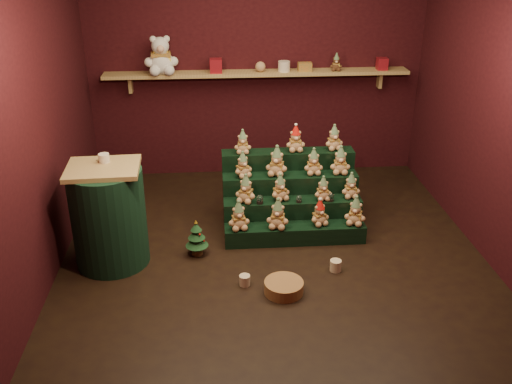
{
  "coord_description": "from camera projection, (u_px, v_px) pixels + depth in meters",
  "views": [
    {
      "loc": [
        -0.53,
        -4.79,
        2.87
      ],
      "look_at": [
        -0.14,
        0.25,
        0.51
      ],
      "focal_mm": 40.0,
      "sensor_mm": 36.0,
      "label": 1
    }
  ],
  "objects": [
    {
      "name": "teddy_14",
      "position": [
        334.0,
        138.0,
        6.0
      ],
      "size": [
        0.22,
        0.2,
        0.27
      ],
      "primitive_type": null,
      "rotation": [
        0.0,
        0.0,
        0.17
      ],
      "color": "tan",
      "rests_on": "riser_tier_back"
    },
    {
      "name": "teddy_6",
      "position": [
        323.0,
        188.0,
        5.72
      ],
      "size": [
        0.2,
        0.18,
        0.25
      ],
      "primitive_type": null,
      "rotation": [
        0.0,
        0.0,
        0.13
      ],
      "color": "tan",
      "rests_on": "riser_tier_midfront"
    },
    {
      "name": "back_wall",
      "position": [
        256.0,
        61.0,
        6.84
      ],
      "size": [
        4.0,
        0.1,
        2.8
      ],
      "primitive_type": "cube",
      "color": "black",
      "rests_on": "ground"
    },
    {
      "name": "snow_globe_b",
      "position": [
        299.0,
        199.0,
        5.7
      ],
      "size": [
        0.06,
        0.06,
        0.08
      ],
      "color": "black",
      "rests_on": "riser_tier_midfront"
    },
    {
      "name": "gift_tin_red_b",
      "position": [
        382.0,
        64.0,
        6.77
      ],
      "size": [
        0.12,
        0.12,
        0.14
      ],
      "primitive_type": "cube",
      "color": "maroon",
      "rests_on": "back_shelf"
    },
    {
      "name": "teddy_12",
      "position": [
        243.0,
        142.0,
        5.91
      ],
      "size": [
        0.19,
        0.17,
        0.25
      ],
      "primitive_type": null,
      "rotation": [
        0.0,
        0.0,
        -0.06
      ],
      "color": "tan",
      "rests_on": "riser_tier_back"
    },
    {
      "name": "shelf_plush_ball",
      "position": [
        260.0,
        67.0,
        6.67
      ],
      "size": [
        0.12,
        0.12,
        0.12
      ],
      "primitive_type": "sphere",
      "color": "tan",
      "rests_on": "back_shelf"
    },
    {
      "name": "mug_right",
      "position": [
        336.0,
        266.0,
        5.22
      ],
      "size": [
        0.11,
        0.11,
        0.11
      ],
      "primitive_type": "cylinder",
      "color": "beige",
      "rests_on": "ground"
    },
    {
      "name": "brown_bear",
      "position": [
        336.0,
        62.0,
        6.71
      ],
      "size": [
        0.16,
        0.14,
        0.2
      ],
      "primitive_type": null,
      "rotation": [
        0.0,
        0.0,
        -0.11
      ],
      "color": "#4E301A",
      "rests_on": "back_shelf"
    },
    {
      "name": "riser_tier_midfront",
      "position": [
        292.0,
        215.0,
        5.84
      ],
      "size": [
        1.4,
        0.22,
        0.36
      ],
      "primitive_type": "cube",
      "color": "black",
      "rests_on": "ground"
    },
    {
      "name": "teddy_4",
      "position": [
        246.0,
        189.0,
        5.67
      ],
      "size": [
        0.27,
        0.26,
        0.29
      ],
      "primitive_type": null,
      "rotation": [
        0.0,
        0.0,
        -0.43
      ],
      "color": "tan",
      "rests_on": "riser_tier_midfront"
    },
    {
      "name": "side_table",
      "position": [
        109.0,
        216.0,
        5.19
      ],
      "size": [
        0.67,
        0.67,
        0.97
      ],
      "rotation": [
        0.0,
        0.0,
        0.04
      ],
      "color": "tan",
      "rests_on": "ground"
    },
    {
      "name": "snow_globe_c",
      "position": [
        331.0,
        197.0,
        5.72
      ],
      "size": [
        0.07,
        0.07,
        0.09
      ],
      "color": "black",
      "rests_on": "riser_tier_midfront"
    },
    {
      "name": "teddy_3",
      "position": [
        356.0,
        211.0,
        5.62
      ],
      "size": [
        0.26,
        0.25,
        0.29
      ],
      "primitive_type": null,
      "rotation": [
        0.0,
        0.0,
        -0.36
      ],
      "color": "tan",
      "rests_on": "riser_tier_front"
    },
    {
      "name": "left_wall",
      "position": [
        35.0,
        117.0,
        4.84
      ],
      "size": [
        0.1,
        4.0,
        2.8
      ],
      "primitive_type": "cube",
      "color": "black",
      "rests_on": "ground"
    },
    {
      "name": "teddy_0",
      "position": [
        239.0,
        215.0,
        5.53
      ],
      "size": [
        0.24,
        0.22,
        0.29
      ],
      "primitive_type": null,
      "rotation": [
        0.0,
        0.0,
        0.17
      ],
      "color": "tan",
      "rests_on": "riser_tier_front"
    },
    {
      "name": "gift_tin_red_a",
      "position": [
        216.0,
        66.0,
        6.62
      ],
      "size": [
        0.14,
        0.14,
        0.16
      ],
      "primitive_type": "cube",
      "color": "maroon",
      "rests_on": "back_shelf"
    },
    {
      "name": "teddy_8",
      "position": [
        243.0,
        165.0,
        5.8
      ],
      "size": [
        0.24,
        0.24,
        0.26
      ],
      "primitive_type": null,
      "rotation": [
        0.0,
        0.0,
        0.46
      ],
      "color": "tan",
      "rests_on": "riser_tier_midback"
    },
    {
      "name": "gift_tin_cream",
      "position": [
        284.0,
        66.0,
        6.69
      ],
      "size": [
        0.14,
        0.14,
        0.12
      ],
      "primitive_type": "cylinder",
      "color": "beige",
      "rests_on": "back_shelf"
    },
    {
      "name": "teddy_13",
      "position": [
        296.0,
        138.0,
        5.96
      ],
      "size": [
        0.2,
        0.18,
        0.28
      ],
      "primitive_type": null,
      "rotation": [
        0.0,
        0.0,
        0.03
      ],
      "color": "tan",
      "rests_on": "riser_tier_back"
    },
    {
      "name": "white_bear",
      "position": [
        160.0,
        50.0,
        6.49
      ],
      "size": [
        0.42,
        0.39,
        0.54
      ],
      "primitive_type": null,
      "rotation": [
        0.0,
        0.0,
        0.1
      ],
      "color": "white",
      "rests_on": "back_shelf"
    },
    {
      "name": "teddy_2",
      "position": [
        320.0,
        212.0,
        5.62
      ],
      "size": [
        0.24,
        0.23,
        0.27
      ],
      "primitive_type": null,
      "rotation": [
        0.0,
        0.0,
        0.36
      ],
      "color": "tan",
      "rests_on": "riser_tier_front"
    },
    {
      "name": "teddy_5",
      "position": [
        280.0,
        187.0,
        5.71
      ],
      "size": [
        0.25,
        0.24,
        0.27
      ],
      "primitive_type": null,
      "rotation": [
        0.0,
        0.0,
        0.41
      ],
      "color": "tan",
      "rests_on": "riser_tier_midfront"
    },
    {
      "name": "riser_tier_midback",
      "position": [
        290.0,
        198.0,
        6.01
      ],
      "size": [
        1.4,
        0.22,
        0.54
      ],
      "primitive_type": "cube",
      "color": "black",
      "rests_on": "ground"
    },
    {
      "name": "wicker_basket",
      "position": [
        284.0,
        287.0,
        4.9
      ],
      "size": [
        0.38,
        0.38,
        0.11
      ],
      "primitive_type": "cylinder",
      "rotation": [
        0.0,
        0.0,
        0.12
      ],
      "color": "#A17841",
      "rests_on": "ground"
    },
    {
      "name": "ground",
      "position": [
        272.0,
        249.0,
        5.58
      ],
      "size": [
        4.0,
        4.0,
        0.0
      ],
      "primitive_type": "plane",
      "color": "black",
      "rests_on": "ground"
    },
    {
      "name": "mug_left",
      "position": [
        245.0,
        280.0,
        5.01
      ],
      "size": [
        0.1,
        0.1,
        0.1
      ],
      "primitive_type": "cylinder",
      "color": "beige",
      "rests_on": "ground"
    },
    {
      "name": "back_shelf",
      "position": [
        257.0,
        74.0,
        6.72
      ],
      "size": [
        3.6,
        0.26,
        0.24
      ],
      "color": "tan",
      "rests_on": "ground"
    },
    {
      "name": "teddy_11",
      "position": [
        340.0,
        160.0,
        5.87
      ],
      "size": [
        0.22,
        0.2,
        0.29
      ],
      "primitive_type": null,
      "rotation": [
        0.0,
        0.0,
        -0.08
      ],
      "color": "tan",
      "rests_on": "riser_tier_midback"
    },
    {
      "name": "mini_christmas_tree",
      "position": [
        197.0,
        238.0,
        5.42
      ],
      "size": [
        0.22,
        0.22,
        0.37
      ],
      "rotation": [
        0.0,
        0.0,
        0.1
      ],
      "color": "#4A351A",
      "rests_on": "ground"
    },
    {
      "name": "teddy_1",
      "position": [
        278.0,
        214.0,
        5.55
      ],
      "size": [
        0.26,
        0.24,
        0.3
      ],
      "primitive_type": null,
      "rotation": [
        0.0,
        0.0,
        -0.25
      ],
      "color": "tan",
      "rests_on": "riser_tier_front"
    },
    {
      "name": "snow_globe_a",
      "position": [
        260.0,
        199.0,
        5.67
      ],
      "size": [
        0.07,
        0.07,
        0.09
      ],
      "color": "black",
      "rests_on": "riser_tier_midfront"
    },
    {
      "name": "table_ornament",
      "position": [
        104.0,
        158.0,
        5.05
      ],
      "size": [
        0.1,
        0.1,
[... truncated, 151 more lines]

